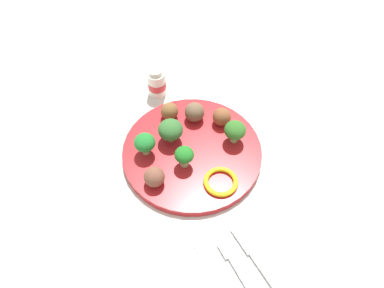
# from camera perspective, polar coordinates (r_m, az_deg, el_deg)

# --- Properties ---
(ground_plane) EXTENTS (4.00, 4.00, 0.00)m
(ground_plane) POSITION_cam_1_polar(r_m,az_deg,el_deg) (0.81, -0.00, -1.53)
(ground_plane) COLOR silver
(plate) EXTENTS (0.28, 0.28, 0.02)m
(plate) POSITION_cam_1_polar(r_m,az_deg,el_deg) (0.81, -0.00, -1.20)
(plate) COLOR red
(plate) RESTS_ON ground_plane
(broccoli_floret_mid_left) EXTENTS (0.04, 0.04, 0.05)m
(broccoli_floret_mid_left) POSITION_cam_1_polar(r_m,az_deg,el_deg) (0.76, -1.11, -1.65)
(broccoli_floret_mid_left) COLOR #9BB87B
(broccoli_floret_mid_left) RESTS_ON plate
(broccoli_floret_center) EXTENTS (0.04, 0.04, 0.05)m
(broccoli_floret_center) POSITION_cam_1_polar(r_m,az_deg,el_deg) (0.78, -6.76, 0.16)
(broccoli_floret_center) COLOR #A5C276
(broccoli_floret_center) RESTS_ON plate
(broccoli_floret_near_rim) EXTENTS (0.05, 0.05, 0.05)m
(broccoli_floret_near_rim) POSITION_cam_1_polar(r_m,az_deg,el_deg) (0.79, -3.08, 2.01)
(broccoli_floret_near_rim) COLOR #A1BD78
(broccoli_floret_near_rim) RESTS_ON plate
(broccoli_floret_front_left) EXTENTS (0.04, 0.04, 0.05)m
(broccoli_floret_front_left) POSITION_cam_1_polar(r_m,az_deg,el_deg) (0.79, 6.14, 1.92)
(broccoli_floret_front_left) COLOR #9BB96F
(broccoli_floret_front_left) RESTS_ON plate
(meatball_front_right) EXTENTS (0.04, 0.04, 0.04)m
(meatball_front_right) POSITION_cam_1_polar(r_m,az_deg,el_deg) (0.74, -5.41, -4.69)
(meatball_front_right) COLOR brown
(meatball_front_right) RESTS_ON plate
(meatball_near_rim) EXTENTS (0.04, 0.04, 0.04)m
(meatball_near_rim) POSITION_cam_1_polar(r_m,az_deg,el_deg) (0.83, 4.26, 3.89)
(meatball_near_rim) COLOR brown
(meatball_near_rim) RESTS_ON plate
(meatball_front_left) EXTENTS (0.04, 0.04, 0.04)m
(meatball_front_left) POSITION_cam_1_polar(r_m,az_deg,el_deg) (0.84, -3.09, 4.74)
(meatball_front_left) COLOR brown
(meatball_front_left) RESTS_ON plate
(meatball_mid_left) EXTENTS (0.04, 0.04, 0.04)m
(meatball_mid_left) POSITION_cam_1_polar(r_m,az_deg,el_deg) (0.84, 0.36, 4.56)
(meatball_mid_left) COLOR brown
(meatball_mid_left) RESTS_ON plate
(pepper_ring_mid_left) EXTENTS (0.09, 0.09, 0.01)m
(pepper_ring_mid_left) POSITION_cam_1_polar(r_m,az_deg,el_deg) (0.75, 4.12, -5.39)
(pepper_ring_mid_left) COLOR yellow
(pepper_ring_mid_left) RESTS_ON plate
(napkin) EXTENTS (0.18, 0.13, 0.01)m
(napkin) POSITION_cam_1_polar(r_m,az_deg,el_deg) (0.71, 8.16, -17.09)
(napkin) COLOR white
(napkin) RESTS_ON ground_plane
(fork) EXTENTS (0.12, 0.02, 0.01)m
(fork) POSITION_cam_1_polar(r_m,az_deg,el_deg) (0.70, 6.62, -17.20)
(fork) COLOR silver
(fork) RESTS_ON napkin
(knife) EXTENTS (0.15, 0.02, 0.01)m
(knife) POSITION_cam_1_polar(r_m,az_deg,el_deg) (0.71, 9.08, -15.73)
(knife) COLOR silver
(knife) RESTS_ON napkin
(yogurt_bottle) EXTENTS (0.04, 0.04, 0.07)m
(yogurt_bottle) POSITION_cam_1_polar(r_m,az_deg,el_deg) (0.91, -5.04, 8.67)
(yogurt_bottle) COLOR white
(yogurt_bottle) RESTS_ON ground_plane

